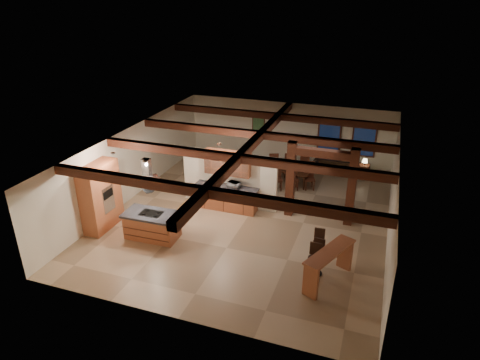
# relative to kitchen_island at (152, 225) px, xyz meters

# --- Properties ---
(ground) EXTENTS (12.00, 12.00, 0.00)m
(ground) POSITION_rel_kitchen_island_xyz_m (2.65, 2.67, -0.47)
(ground) COLOR tan
(ground) RESTS_ON ground
(room_walls) EXTENTS (12.00, 12.00, 12.00)m
(room_walls) POSITION_rel_kitchen_island_xyz_m (2.65, 2.67, 1.31)
(room_walls) COLOR white
(room_walls) RESTS_ON ground
(ceiling_beams) EXTENTS (10.00, 12.00, 0.28)m
(ceiling_beams) POSITION_rel_kitchen_island_xyz_m (2.65, 2.67, 2.29)
(ceiling_beams) COLOR #38150E
(ceiling_beams) RESTS_ON room_walls
(timber_posts) EXTENTS (2.50, 0.30, 2.90)m
(timber_posts) POSITION_rel_kitchen_island_xyz_m (5.15, 3.17, 1.29)
(timber_posts) COLOR #38150E
(timber_posts) RESTS_ON ground
(partition_wall) EXTENTS (3.80, 0.18, 2.20)m
(partition_wall) POSITION_rel_kitchen_island_xyz_m (1.65, 3.17, 0.63)
(partition_wall) COLOR white
(partition_wall) RESTS_ON ground
(pantry_cabinet) EXTENTS (0.67, 1.60, 2.40)m
(pantry_cabinet) POSITION_rel_kitchen_island_xyz_m (-2.02, 0.07, 0.73)
(pantry_cabinet) COLOR #AD5D38
(pantry_cabinet) RESTS_ON ground
(back_counter) EXTENTS (2.50, 0.66, 0.94)m
(back_counter) POSITION_rel_kitchen_island_xyz_m (1.65, 2.78, 0.00)
(back_counter) COLOR #AD5D38
(back_counter) RESTS_ON ground
(upper_display_cabinet) EXTENTS (1.80, 0.36, 0.95)m
(upper_display_cabinet) POSITION_rel_kitchen_island_xyz_m (1.65, 2.98, 1.38)
(upper_display_cabinet) COLOR #AD5D38
(upper_display_cabinet) RESTS_ON partition_wall
(range_hood) EXTENTS (1.10, 1.10, 1.40)m
(range_hood) POSITION_rel_kitchen_island_xyz_m (0.00, 0.00, 1.31)
(range_hood) COLOR silver
(range_hood) RESTS_ON room_walls
(back_windows) EXTENTS (2.70, 0.07, 1.70)m
(back_windows) POSITION_rel_kitchen_island_xyz_m (5.45, 8.60, 1.03)
(back_windows) COLOR #38150E
(back_windows) RESTS_ON room_walls
(framed_art) EXTENTS (0.65, 0.05, 0.85)m
(framed_art) POSITION_rel_kitchen_island_xyz_m (1.15, 8.61, 1.23)
(framed_art) COLOR #38150E
(framed_art) RESTS_ON room_walls
(recessed_cans) EXTENTS (3.16, 2.46, 0.03)m
(recessed_cans) POSITION_rel_kitchen_island_xyz_m (0.11, 0.74, 2.40)
(recessed_cans) COLOR silver
(recessed_cans) RESTS_ON room_walls
(kitchen_island) EXTENTS (1.91, 1.05, 0.94)m
(kitchen_island) POSITION_rel_kitchen_island_xyz_m (0.00, 0.00, 0.00)
(kitchen_island) COLOR #AD5D38
(kitchen_island) RESTS_ON ground
(dining_table) EXTENTS (2.00, 1.39, 0.64)m
(dining_table) POSITION_rel_kitchen_island_xyz_m (3.44, 6.02, -0.15)
(dining_table) COLOR #381B0E
(dining_table) RESTS_ON ground
(sofa) EXTENTS (2.33, 1.01, 0.67)m
(sofa) POSITION_rel_kitchen_island_xyz_m (5.27, 7.96, -0.14)
(sofa) COLOR black
(sofa) RESTS_ON ground
(microwave) EXTENTS (0.52, 0.42, 0.25)m
(microwave) POSITION_rel_kitchen_island_xyz_m (1.96, 2.78, 0.59)
(microwave) COLOR silver
(microwave) RESTS_ON back_counter
(bar_counter) EXTENTS (1.28, 2.07, 1.07)m
(bar_counter) POSITION_rel_kitchen_island_xyz_m (6.07, -0.49, 0.25)
(bar_counter) COLOR #AD5D38
(bar_counter) RESTS_ON ground
(side_table) EXTENTS (0.51, 0.51, 0.58)m
(side_table) POSITION_rel_kitchen_island_xyz_m (6.44, 7.72, -0.18)
(side_table) COLOR #38150E
(side_table) RESTS_ON ground
(table_lamp) EXTENTS (0.25, 0.25, 0.29)m
(table_lamp) POSITION_rel_kitchen_island_xyz_m (6.44, 7.72, 0.31)
(table_lamp) COLOR black
(table_lamp) RESTS_ON side_table
(bar_stool_a) EXTENTS (0.41, 0.41, 1.16)m
(bar_stool_a) POSITION_rel_kitchen_island_xyz_m (5.64, -0.49, 0.12)
(bar_stool_a) COLOR black
(bar_stool_a) RESTS_ON ground
(bar_stool_b) EXTENTS (0.40, 0.40, 1.14)m
(bar_stool_b) POSITION_rel_kitchen_island_xyz_m (5.68, -0.18, 0.11)
(bar_stool_b) COLOR black
(bar_stool_b) RESTS_ON ground
(bar_stool_c) EXTENTS (0.38, 0.38, 1.10)m
(bar_stool_c) POSITION_rel_kitchen_island_xyz_m (5.60, 0.49, 0.09)
(bar_stool_c) COLOR black
(bar_stool_c) RESTS_ON ground
(dining_chairs) EXTENTS (2.37, 2.37, 1.19)m
(dining_chairs) POSITION_rel_kitchen_island_xyz_m (3.44, 6.02, 0.13)
(dining_chairs) COLOR #38150E
(dining_chairs) RESTS_ON ground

